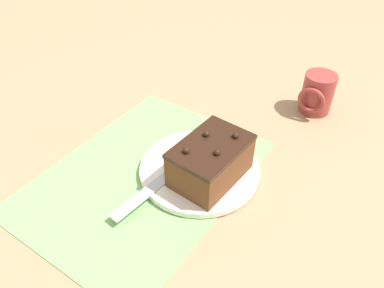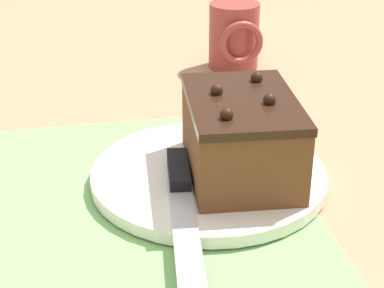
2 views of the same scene
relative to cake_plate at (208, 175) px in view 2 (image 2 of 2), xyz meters
name	(u,v)px [view 2 (image 2 of 2)]	position (x,y,z in m)	size (l,w,h in m)	color
ground_plane	(132,230)	(0.07, -0.08, -0.01)	(3.00, 3.00, 0.00)	#9E7F5B
placemat_woven	(132,228)	(0.07, -0.08, -0.01)	(0.46, 0.34, 0.00)	#7AB266
cake_plate	(208,175)	(0.00, 0.00, 0.00)	(0.23, 0.23, 0.01)	white
chocolate_cake	(241,136)	(0.01, 0.03, 0.05)	(0.15, 0.11, 0.09)	brown
serving_knife	(181,191)	(0.04, -0.04, 0.01)	(0.22, 0.04, 0.01)	black
coffee_mug	(234,36)	(-0.33, 0.11, 0.04)	(0.08, 0.07, 0.09)	#993833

